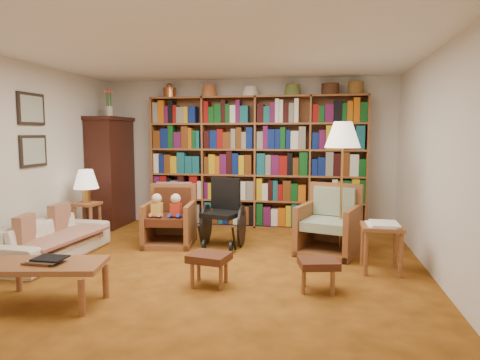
% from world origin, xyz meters
% --- Properties ---
extents(floor, '(5.00, 5.00, 0.00)m').
position_xyz_m(floor, '(0.00, 0.00, 0.00)').
color(floor, '#9A5617').
rests_on(floor, ground).
extents(ceiling, '(5.00, 5.00, 0.00)m').
position_xyz_m(ceiling, '(0.00, 0.00, 2.50)').
color(ceiling, white).
rests_on(ceiling, wall_back).
extents(wall_back, '(5.00, 0.00, 5.00)m').
position_xyz_m(wall_back, '(0.00, 2.50, 1.25)').
color(wall_back, silver).
rests_on(wall_back, floor).
extents(wall_front, '(5.00, 0.00, 5.00)m').
position_xyz_m(wall_front, '(0.00, -2.50, 1.25)').
color(wall_front, silver).
rests_on(wall_front, floor).
extents(wall_left, '(0.00, 5.00, 5.00)m').
position_xyz_m(wall_left, '(-2.50, 0.00, 1.25)').
color(wall_left, silver).
rests_on(wall_left, floor).
extents(wall_right, '(0.00, 5.00, 5.00)m').
position_xyz_m(wall_right, '(2.50, 0.00, 1.25)').
color(wall_right, silver).
rests_on(wall_right, floor).
extents(bookshelf, '(3.60, 0.30, 2.42)m').
position_xyz_m(bookshelf, '(0.20, 2.33, 1.17)').
color(bookshelf, '#955A2E').
rests_on(bookshelf, floor).
extents(curio_cabinet, '(0.50, 0.95, 2.40)m').
position_xyz_m(curio_cabinet, '(-2.25, 2.00, 0.95)').
color(curio_cabinet, '#3D1910').
rests_on(curio_cabinet, floor).
extents(framed_pictures, '(0.03, 0.52, 0.97)m').
position_xyz_m(framed_pictures, '(-2.48, 0.30, 1.62)').
color(framed_pictures, black).
rests_on(framed_pictures, wall_left).
extents(sofa, '(1.69, 0.71, 0.49)m').
position_xyz_m(sofa, '(-2.05, 0.01, 0.24)').
color(sofa, beige).
rests_on(sofa, floor).
extents(sofa_throw, '(0.81, 1.35, 0.04)m').
position_xyz_m(sofa_throw, '(-2.00, 0.01, 0.30)').
color(sofa_throw, beige).
rests_on(sofa_throw, sofa).
extents(cushion_left, '(0.13, 0.38, 0.38)m').
position_xyz_m(cushion_left, '(-2.18, 0.36, 0.45)').
color(cushion_left, maroon).
rests_on(cushion_left, sofa).
extents(cushion_right, '(0.17, 0.37, 0.35)m').
position_xyz_m(cushion_right, '(-2.18, -0.34, 0.45)').
color(cushion_right, maroon).
rests_on(cushion_right, sofa).
extents(side_table_lamp, '(0.36, 0.36, 0.56)m').
position_xyz_m(side_table_lamp, '(-2.15, 1.01, 0.39)').
color(side_table_lamp, '#955A2E').
rests_on(side_table_lamp, floor).
extents(table_lamp, '(0.36, 0.36, 0.49)m').
position_xyz_m(table_lamp, '(-2.15, 1.01, 0.89)').
color(table_lamp, '#BB863C').
rests_on(table_lamp, side_table_lamp).
extents(armchair_leather, '(0.76, 0.80, 0.86)m').
position_xyz_m(armchair_leather, '(-0.83, 1.01, 0.35)').
color(armchair_leather, '#955A2E').
rests_on(armchair_leather, floor).
extents(armchair_sage, '(0.95, 0.95, 0.90)m').
position_xyz_m(armchair_sage, '(1.38, 0.96, 0.34)').
color(armchair_sage, '#955A2E').
rests_on(armchair_sage, floor).
extents(wheelchair, '(0.59, 0.76, 0.95)m').
position_xyz_m(wheelchair, '(-0.07, 1.03, 0.43)').
color(wheelchair, black).
rests_on(wheelchair, floor).
extents(floor_lamp, '(0.46, 0.46, 1.73)m').
position_xyz_m(floor_lamp, '(1.54, 0.92, 1.49)').
color(floor_lamp, '#BB863C').
rests_on(floor_lamp, floor).
extents(side_table_papers, '(0.45, 0.45, 0.57)m').
position_xyz_m(side_table_papers, '(1.96, 0.21, 0.45)').
color(side_table_papers, '#955A2E').
rests_on(side_table_papers, floor).
extents(footstool_a, '(0.46, 0.41, 0.34)m').
position_xyz_m(footstool_a, '(0.14, -0.57, 0.28)').
color(footstool_a, '#4E2614').
rests_on(footstool_a, floor).
extents(footstool_b, '(0.44, 0.40, 0.32)m').
position_xyz_m(footstool_b, '(1.25, -0.53, 0.26)').
color(footstool_b, '#4E2614').
rests_on(footstool_b, floor).
extents(coffee_table, '(1.11, 0.71, 0.44)m').
position_xyz_m(coffee_table, '(-1.24, -1.29, 0.34)').
color(coffee_table, '#955A2E').
rests_on(coffee_table, floor).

